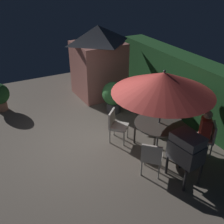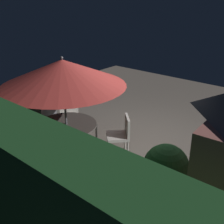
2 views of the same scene
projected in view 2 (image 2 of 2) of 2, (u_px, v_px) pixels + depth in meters
The scene contains 11 objects.
ground_plane at pixel (148, 144), 6.67m from camera, with size 11.00×11.00×0.00m, color #6B6056.
hedge_backdrop at pixel (10, 180), 3.84m from camera, with size 6.89×0.77×1.90m.
patio_table at pixel (67, 127), 5.87m from camera, with size 1.27×1.27×0.78m.
patio_umbrella at pixel (63, 73), 5.42m from camera, with size 2.49×2.49×2.21m.
bbq_grill at pixel (38, 105), 6.70m from camera, with size 0.76×0.59×1.20m.
chair_near_shed at pixel (7, 140), 5.75m from camera, with size 0.65×0.65×0.90m.
chair_far_side at pixel (80, 165), 4.93m from camera, with size 0.63×0.63×0.90m.
chair_toward_hedge at pixel (121, 133), 6.04m from camera, with size 0.65×0.65×0.90m.
chair_toward_house at pixel (69, 115), 6.95m from camera, with size 0.65×0.65×0.90m.
potted_plant_by_grill at pixel (166, 171), 4.64m from camera, with size 0.77×0.77×1.06m.
person_in_red at pixel (9, 129), 5.66m from camera, with size 0.42×0.40×1.26m.
Camera 2 is at (-3.11, 5.02, 3.32)m, focal length 44.92 mm.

